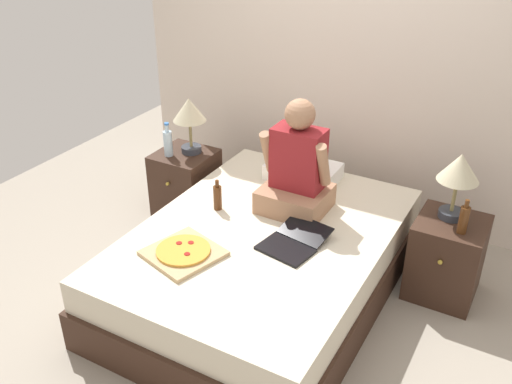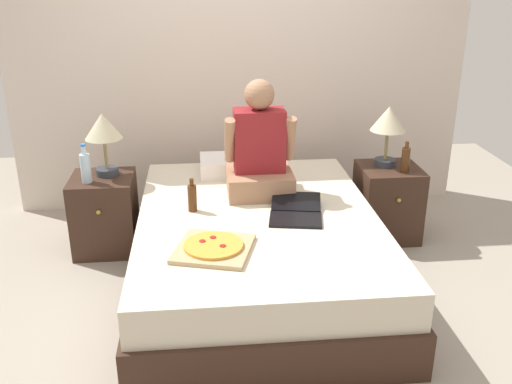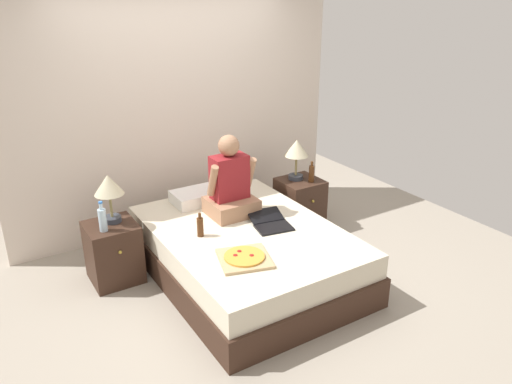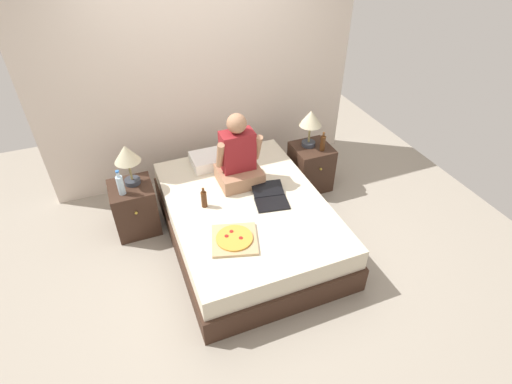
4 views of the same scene
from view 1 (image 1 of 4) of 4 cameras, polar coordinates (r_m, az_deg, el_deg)
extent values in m
plane|color=#9E9384|center=(3.97, 0.73, -9.90)|extent=(5.75, 5.75, 0.00)
cube|color=beige|center=(4.57, 9.68, 12.81)|extent=(3.75, 0.12, 2.50)
cube|color=#382319|center=(3.88, 0.75, -8.32)|extent=(1.54, 2.13, 0.28)
cube|color=beige|center=(3.74, 0.77, -5.30)|extent=(1.50, 2.06, 0.22)
cube|color=#382319|center=(4.72, -7.02, 0.79)|extent=(0.44, 0.44, 0.56)
sphere|color=gold|center=(4.50, -8.84, 0.81)|extent=(0.03, 0.03, 0.03)
cylinder|color=#333842|center=(4.60, -6.47, 4.28)|extent=(0.16, 0.16, 0.05)
cylinder|color=olive|center=(4.54, -6.57, 5.83)|extent=(0.02, 0.02, 0.22)
cone|color=beige|center=(4.47, -6.71, 8.19)|extent=(0.26, 0.26, 0.18)
cylinder|color=silver|center=(4.53, -8.79, 4.80)|extent=(0.07, 0.07, 0.20)
cylinder|color=silver|center=(4.48, -8.92, 6.32)|extent=(0.03, 0.03, 0.06)
cylinder|color=blue|center=(4.47, -8.95, 6.75)|extent=(0.04, 0.03, 0.02)
cube|color=#382319|center=(4.00, 18.48, -6.25)|extent=(0.44, 0.44, 0.56)
sphere|color=gold|center=(3.75, 17.93, -6.70)|extent=(0.03, 0.03, 0.03)
cylinder|color=#333842|center=(3.89, 18.91, -2.08)|extent=(0.16, 0.16, 0.05)
cylinder|color=olive|center=(3.83, 19.22, -0.34)|extent=(0.02, 0.02, 0.22)
cone|color=beige|center=(3.74, 19.71, 2.33)|extent=(0.26, 0.26, 0.18)
cylinder|color=#512D14|center=(3.72, 20.05, -2.64)|extent=(0.06, 0.06, 0.18)
cylinder|color=#512D14|center=(3.66, 20.34, -1.11)|extent=(0.03, 0.03, 0.05)
cube|color=white|center=(4.29, 4.74, 2.07)|extent=(0.52, 0.34, 0.12)
cube|color=#A37556|center=(3.89, 3.90, -0.65)|extent=(0.44, 0.40, 0.16)
cube|color=maroon|center=(3.78, 4.25, 3.37)|extent=(0.34, 0.20, 0.42)
sphere|color=#A37556|center=(3.65, 4.43, 7.76)|extent=(0.20, 0.20, 0.20)
cylinder|color=#A37556|center=(3.81, 1.21, 4.02)|extent=(0.07, 0.18, 0.32)
cylinder|color=#A37556|center=(3.65, 6.75, 2.70)|extent=(0.07, 0.18, 0.32)
cube|color=black|center=(3.49, 2.94, -5.75)|extent=(0.35, 0.27, 0.02)
cube|color=black|center=(3.61, 4.93, -3.84)|extent=(0.34, 0.25, 0.06)
cube|color=tan|center=(3.48, -7.26, -6.09)|extent=(0.50, 0.50, 0.02)
cylinder|color=gold|center=(3.46, -7.29, -5.81)|extent=(0.33, 0.33, 0.02)
cylinder|color=maroon|center=(3.52, -7.71, -5.07)|extent=(0.04, 0.04, 0.00)
cylinder|color=maroon|center=(3.41, -6.91, -6.16)|extent=(0.04, 0.04, 0.00)
cylinder|color=maroon|center=(3.51, -6.53, -5.04)|extent=(0.04, 0.04, 0.00)
cylinder|color=#4C2811|center=(3.88, -3.87, -0.59)|extent=(0.06, 0.06, 0.17)
cylinder|color=#4C2811|center=(3.83, -3.92, 0.85)|extent=(0.03, 0.03, 0.05)
camera|label=2|loc=(1.97, -71.90, -7.79)|focal=40.00mm
camera|label=3|loc=(3.61, -75.27, 8.66)|focal=35.00mm
camera|label=4|loc=(2.59, -73.46, 22.26)|focal=28.00mm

